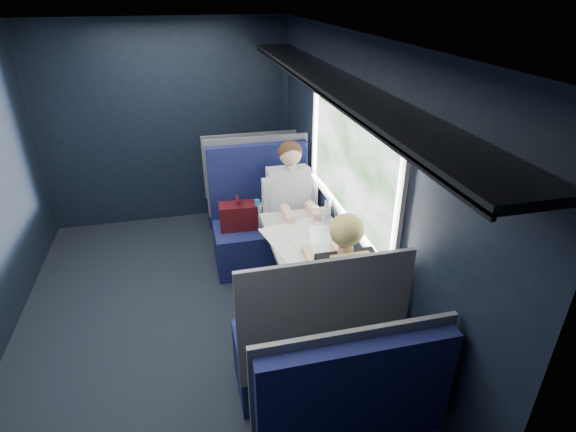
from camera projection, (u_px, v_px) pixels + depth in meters
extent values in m
cube|color=black|center=(185.00, 327.00, 3.81)|extent=(2.80, 4.20, 0.01)
cube|color=black|center=(355.00, 186.00, 3.58)|extent=(0.10, 4.20, 2.30)
cube|color=black|center=(168.00, 125.00, 5.14)|extent=(2.80, 0.10, 2.30)
cube|color=silver|center=(144.00, 28.00, 2.73)|extent=(2.80, 4.20, 0.10)
cube|color=silver|center=(351.00, 113.00, 3.29)|extent=(0.03, 1.84, 0.07)
cube|color=silver|center=(345.00, 216.00, 3.68)|extent=(0.03, 1.84, 0.07)
cube|color=silver|center=(398.00, 219.00, 2.72)|extent=(0.03, 0.07, 0.78)
cube|color=silver|center=(315.00, 134.00, 4.25)|extent=(0.03, 0.07, 0.78)
cube|color=black|center=(332.00, 81.00, 3.15)|extent=(0.36, 4.10, 0.04)
cube|color=black|center=(309.00, 85.00, 3.13)|extent=(0.02, 4.10, 0.03)
cube|color=red|center=(353.00, 93.00, 3.23)|extent=(0.01, 0.10, 0.12)
cylinder|color=#54565E|center=(286.00, 279.00, 3.83)|extent=(0.08, 0.08, 0.70)
cube|color=#B8B8B4|center=(307.00, 239.00, 3.70)|extent=(0.62, 1.00, 0.04)
cube|color=#0C0F38|center=(265.00, 245.00, 4.56)|extent=(1.00, 0.50, 0.45)
cube|color=#0C0F38|center=(258.00, 180.00, 4.54)|extent=(1.00, 0.10, 0.75)
cube|color=#54565E|center=(257.00, 175.00, 4.57)|extent=(1.04, 0.03, 0.82)
cube|color=#54565E|center=(266.00, 219.00, 4.36)|extent=(0.06, 0.40, 0.20)
cube|color=#410E12|center=(238.00, 216.00, 4.36)|extent=(0.37, 0.21, 0.26)
cylinder|color=#410E12|center=(237.00, 199.00, 4.28)|extent=(0.04, 0.15, 0.03)
cylinder|color=silver|center=(258.00, 217.00, 4.36)|extent=(0.09, 0.09, 0.25)
cylinder|color=blue|center=(257.00, 202.00, 4.29)|extent=(0.05, 0.05, 0.05)
cube|color=#0C0F38|center=(307.00, 355.00, 3.21)|extent=(1.00, 0.50, 0.45)
cube|color=#0C0F38|center=(322.00, 316.00, 2.67)|extent=(1.00, 0.10, 0.75)
cube|color=#54565E|center=(325.00, 319.00, 2.62)|extent=(1.04, 0.03, 0.82)
cube|color=#54565E|center=(306.00, 315.00, 3.10)|extent=(0.06, 0.40, 0.20)
cube|color=#0C0F38|center=(248.00, 200.00, 5.51)|extent=(1.00, 0.40, 0.45)
cube|color=#0C0F38|center=(250.00, 165.00, 5.04)|extent=(1.00, 0.10, 0.66)
cube|color=#54565E|center=(250.00, 165.00, 4.99)|extent=(1.04, 0.03, 0.72)
cube|color=#0C0F38|center=(356.00, 396.00, 2.21)|extent=(1.00, 0.10, 0.66)
cube|color=#54565E|center=(352.00, 385.00, 2.25)|extent=(1.04, 0.03, 0.72)
cube|color=black|center=(293.00, 223.00, 4.35)|extent=(0.36, 0.44, 0.16)
cube|color=black|center=(298.00, 260.00, 4.31)|extent=(0.32, 0.12, 0.45)
cube|color=#B1B9D1|center=(289.00, 193.00, 4.37)|extent=(0.40, 0.29, 0.53)
cylinder|color=#D8A88C|center=(290.00, 167.00, 4.21)|extent=(0.10, 0.10, 0.06)
sphere|color=#D8A88C|center=(290.00, 154.00, 4.13)|extent=(0.21, 0.21, 0.21)
sphere|color=#382114|center=(290.00, 152.00, 4.13)|extent=(0.22, 0.22, 0.22)
cube|color=#B1B9D1|center=(267.00, 196.00, 4.29)|extent=(0.09, 0.12, 0.34)
cube|color=#B1B9D1|center=(312.00, 192.00, 4.38)|extent=(0.09, 0.12, 0.34)
cube|color=black|center=(336.00, 304.00, 3.24)|extent=(0.36, 0.44, 0.16)
cube|color=black|center=(325.00, 319.00, 3.56)|extent=(0.32, 0.12, 0.45)
cube|color=black|center=(345.00, 289.00, 2.99)|extent=(0.40, 0.29, 0.53)
cylinder|color=#D8A88C|center=(346.00, 250.00, 2.89)|extent=(0.10, 0.10, 0.06)
sphere|color=#D8A88C|center=(346.00, 231.00, 2.85)|extent=(0.21, 0.21, 0.21)
sphere|color=tan|center=(347.00, 230.00, 2.83)|extent=(0.22, 0.22, 0.22)
cube|color=black|center=(312.00, 290.00, 2.98)|extent=(0.09, 0.12, 0.34)
cube|color=black|center=(374.00, 281.00, 3.07)|extent=(0.09, 0.12, 0.34)
cube|color=tan|center=(349.00, 279.00, 2.88)|extent=(0.26, 0.07, 0.36)
cube|color=white|center=(307.00, 243.00, 3.59)|extent=(0.68, 0.86, 0.01)
cube|color=silver|center=(324.00, 235.00, 3.70)|extent=(0.29, 0.36, 0.02)
cube|color=silver|center=(338.00, 220.00, 3.66)|extent=(0.06, 0.33, 0.23)
cube|color=black|center=(337.00, 220.00, 3.66)|extent=(0.04, 0.29, 0.19)
cylinder|color=silver|center=(328.00, 209.00, 3.96)|extent=(0.06, 0.06, 0.16)
cylinder|color=blue|center=(328.00, 199.00, 3.91)|extent=(0.03, 0.03, 0.04)
cylinder|color=white|center=(315.00, 211.00, 4.01)|extent=(0.07, 0.07, 0.08)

